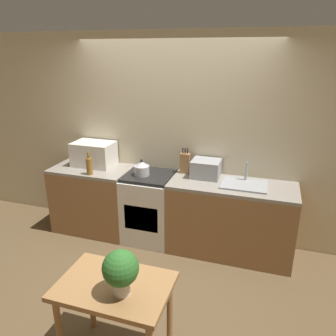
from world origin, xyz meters
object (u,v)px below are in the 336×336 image
(microwave, at_px, (94,154))
(dining_table, at_px, (115,296))
(toaster_oven, at_px, (206,169))
(bottle, at_px, (89,166))
(stove_range, at_px, (150,207))
(kettle, at_px, (142,168))

(microwave, distance_m, dining_table, 2.31)
(toaster_oven, bearing_deg, dining_table, -98.33)
(microwave, relative_size, bottle, 1.86)
(stove_range, distance_m, toaster_oven, 0.90)
(stove_range, xyz_separation_m, bottle, (-0.71, -0.22, 0.56))
(stove_range, relative_size, bottle, 3.10)
(stove_range, relative_size, toaster_oven, 2.65)
(bottle, bearing_deg, dining_table, -54.62)
(stove_range, distance_m, kettle, 0.55)
(stove_range, height_order, bottle, bottle)
(microwave, relative_size, toaster_oven, 1.58)
(kettle, bearing_deg, microwave, 168.42)
(kettle, bearing_deg, stove_range, 32.52)
(kettle, xyz_separation_m, toaster_oven, (0.77, 0.19, 0.02))
(stove_range, distance_m, microwave, 1.04)
(kettle, distance_m, microwave, 0.77)
(dining_table, bearing_deg, bottle, 125.38)
(bottle, distance_m, toaster_oven, 1.45)
(stove_range, height_order, microwave, microwave)
(kettle, xyz_separation_m, bottle, (-0.63, -0.17, 0.02))
(stove_range, height_order, kettle, kettle)
(bottle, bearing_deg, stove_range, 17.50)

